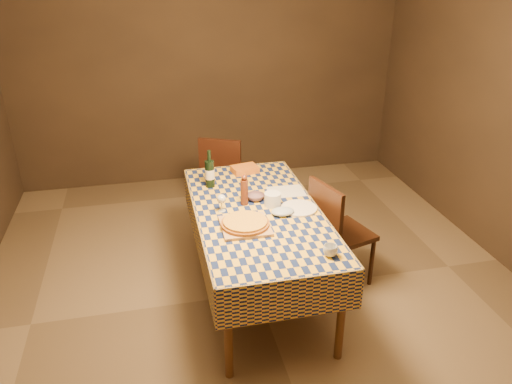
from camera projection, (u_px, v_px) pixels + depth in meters
room at (258, 138)px, 3.54m from camera, size 5.00×5.10×2.70m
dining_table at (257, 219)px, 3.82m from camera, size 0.94×1.84×0.77m
cutting_board at (245, 226)px, 3.54m from camera, size 0.35×0.35×0.02m
pizza at (245, 223)px, 3.53m from camera, size 0.36×0.36×0.03m
pepper_mill at (244, 191)px, 3.83m from camera, size 0.06×0.06×0.25m
bowl at (255, 197)px, 3.94m from camera, size 0.18×0.18×0.04m
wine_glass at (221, 199)px, 3.73m from camera, size 0.07×0.07×0.14m
wine_bottle at (210, 173)px, 4.13m from camera, size 0.10×0.10×0.32m
deli_tub at (273, 199)px, 3.83m from camera, size 0.14×0.14×0.11m
takeout_container at (245, 169)px, 4.44m from camera, size 0.25×0.20×0.06m
white_plate at (299, 208)px, 3.80m from camera, size 0.34×0.34×0.02m
tumbler at (330, 251)px, 3.20m from camera, size 0.11×0.11×0.07m
flour_patch at (286, 191)px, 4.08m from camera, size 0.30×0.24×0.00m
flour_bag at (283, 211)px, 3.71m from camera, size 0.18×0.14×0.05m
chair_far at (224, 174)px, 5.04m from camera, size 0.56×0.56×0.93m
chair_right at (335, 228)px, 4.03m from camera, size 0.53×0.52×0.93m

